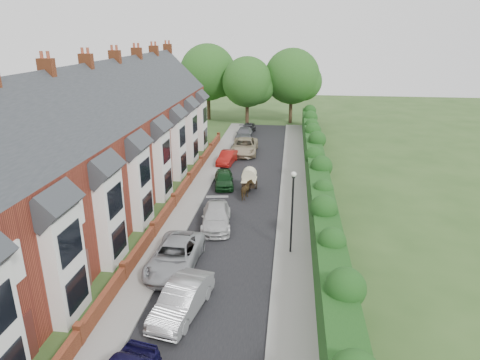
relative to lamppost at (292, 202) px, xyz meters
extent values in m
plane|color=#2D4C1E|center=(-3.40, -4.00, -3.30)|extent=(140.00, 140.00, 0.00)
cube|color=black|center=(-3.90, 7.00, -3.29)|extent=(6.00, 58.00, 0.02)
cube|color=gray|center=(0.20, 7.00, -3.24)|extent=(2.20, 58.00, 0.12)
cube|color=gray|center=(-7.75, 7.00, -3.24)|extent=(1.70, 58.00, 0.12)
cube|color=gray|center=(-0.85, 7.00, -3.23)|extent=(0.18, 58.00, 0.13)
cube|color=gray|center=(-6.95, 7.00, -3.23)|extent=(0.18, 58.00, 0.13)
cube|color=#163E13|center=(2.00, 7.00, -2.05)|extent=(1.50, 58.00, 2.50)
cube|color=#973926|center=(-14.40, 6.00, -0.05)|extent=(8.00, 40.00, 6.50)
cube|color=#2A2D32|center=(-14.40, 6.00, 3.20)|extent=(8.00, 40.20, 8.00)
cube|color=#3F2D2D|center=(-10.36, -10.00, -2.25)|extent=(0.08, 0.90, 2.10)
cube|color=white|center=(-10.35, -10.10, 1.10)|extent=(0.12, 1.20, 1.60)
cube|color=white|center=(-10.05, -7.10, -0.70)|extent=(0.70, 2.40, 5.20)
cube|color=black|center=(-9.68, -7.10, -1.90)|extent=(0.06, 1.80, 1.60)
cube|color=black|center=(-9.68, -7.10, 0.50)|extent=(0.06, 1.80, 1.60)
cube|color=#2A2D32|center=(-10.20, -7.10, 2.30)|extent=(1.70, 2.60, 1.70)
cube|color=#3F2D2D|center=(-10.36, -5.00, -2.25)|extent=(0.08, 0.90, 2.10)
cube|color=white|center=(-10.35, -5.10, 1.10)|extent=(0.12, 1.20, 1.60)
cube|color=white|center=(-10.05, -2.10, -0.70)|extent=(0.70, 2.40, 5.20)
cube|color=black|center=(-9.68, -2.10, -1.90)|extent=(0.06, 1.80, 1.60)
cube|color=black|center=(-9.68, -2.10, 0.50)|extent=(0.06, 1.80, 1.60)
cube|color=#2A2D32|center=(-10.20, -2.10, 2.30)|extent=(1.70, 2.60, 1.70)
cube|color=#3F2D2D|center=(-10.36, 0.00, -2.25)|extent=(0.08, 0.90, 2.10)
cube|color=white|center=(-10.35, -0.10, 1.10)|extent=(0.12, 1.20, 1.60)
cube|color=white|center=(-10.05, 2.90, -0.70)|extent=(0.70, 2.40, 5.20)
cube|color=black|center=(-9.68, 2.90, -1.90)|extent=(0.06, 1.80, 1.60)
cube|color=black|center=(-9.68, 2.90, 0.50)|extent=(0.06, 1.80, 1.60)
cube|color=#2A2D32|center=(-10.20, 2.90, 2.30)|extent=(1.70, 2.60, 1.70)
cube|color=#3F2D2D|center=(-10.36, 5.00, -2.25)|extent=(0.08, 0.90, 2.10)
cube|color=white|center=(-10.35, 4.90, 1.10)|extent=(0.12, 1.20, 1.60)
cube|color=white|center=(-10.05, 7.90, -0.70)|extent=(0.70, 2.40, 5.20)
cube|color=black|center=(-9.68, 7.90, -1.90)|extent=(0.06, 1.80, 1.60)
cube|color=black|center=(-9.68, 7.90, 0.50)|extent=(0.06, 1.80, 1.60)
cube|color=#2A2D32|center=(-10.20, 7.90, 2.30)|extent=(1.70, 2.60, 1.70)
cube|color=#3F2D2D|center=(-10.36, 10.00, -2.25)|extent=(0.08, 0.90, 2.10)
cube|color=white|center=(-10.35, 9.90, 1.10)|extent=(0.12, 1.20, 1.60)
cube|color=white|center=(-10.05, 12.90, -0.70)|extent=(0.70, 2.40, 5.20)
cube|color=black|center=(-9.68, 12.90, -1.90)|extent=(0.06, 1.80, 1.60)
cube|color=black|center=(-9.68, 12.90, 0.50)|extent=(0.06, 1.80, 1.60)
cube|color=#2A2D32|center=(-10.20, 12.90, 2.30)|extent=(1.70, 2.60, 1.70)
cube|color=#3F2D2D|center=(-10.36, 15.00, -2.25)|extent=(0.08, 0.90, 2.10)
cube|color=white|center=(-10.35, 14.90, 1.10)|extent=(0.12, 1.20, 1.60)
cube|color=white|center=(-10.05, 17.90, -0.70)|extent=(0.70, 2.40, 5.20)
cube|color=black|center=(-9.68, 17.90, -1.90)|extent=(0.06, 1.80, 1.60)
cube|color=black|center=(-9.68, 17.90, 0.50)|extent=(0.06, 1.80, 1.60)
cube|color=#2A2D32|center=(-10.20, 17.90, 2.30)|extent=(1.70, 2.60, 1.70)
cube|color=#3F2D2D|center=(-10.36, 20.00, -2.25)|extent=(0.08, 0.90, 2.10)
cube|color=white|center=(-10.35, 19.90, 1.10)|extent=(0.12, 1.20, 1.60)
cube|color=white|center=(-10.05, 22.90, -0.70)|extent=(0.70, 2.40, 5.20)
cube|color=black|center=(-9.68, 22.90, -1.90)|extent=(0.06, 1.80, 1.60)
cube|color=black|center=(-9.68, 22.90, 0.50)|extent=(0.06, 1.80, 1.60)
cube|color=#2A2D32|center=(-10.20, 22.90, 2.30)|extent=(1.70, 2.60, 1.70)
cube|color=#3F2D2D|center=(-10.36, 25.00, -2.25)|extent=(0.08, 0.90, 2.10)
cube|color=white|center=(-10.35, 24.90, 1.10)|extent=(0.12, 1.20, 1.60)
cube|color=brown|center=(-14.40, 1.00, 7.00)|extent=(0.90, 0.50, 1.60)
cylinder|color=#97442D|center=(-14.60, 1.00, 7.95)|extent=(0.20, 0.20, 0.50)
cylinder|color=#97442D|center=(-14.20, 1.00, 7.95)|extent=(0.20, 0.20, 0.50)
cube|color=brown|center=(-14.40, 6.00, 7.00)|extent=(0.90, 0.50, 1.60)
cylinder|color=#97442D|center=(-14.60, 6.00, 7.95)|extent=(0.20, 0.20, 0.50)
cylinder|color=#97442D|center=(-14.20, 6.00, 7.95)|extent=(0.20, 0.20, 0.50)
cube|color=brown|center=(-14.40, 11.00, 7.00)|extent=(0.90, 0.50, 1.60)
cylinder|color=#97442D|center=(-14.60, 11.00, 7.95)|extent=(0.20, 0.20, 0.50)
cylinder|color=#97442D|center=(-14.20, 11.00, 7.95)|extent=(0.20, 0.20, 0.50)
cube|color=brown|center=(-14.40, 16.00, 7.00)|extent=(0.90, 0.50, 1.60)
cylinder|color=#97442D|center=(-14.60, 16.00, 7.95)|extent=(0.20, 0.20, 0.50)
cylinder|color=#97442D|center=(-14.20, 16.00, 7.95)|extent=(0.20, 0.20, 0.50)
cube|color=brown|center=(-14.40, 21.00, 7.00)|extent=(0.90, 0.50, 1.60)
cylinder|color=#97442D|center=(-14.60, 21.00, 7.95)|extent=(0.20, 0.20, 0.50)
cylinder|color=#97442D|center=(-14.20, 21.00, 7.95)|extent=(0.20, 0.20, 0.50)
cube|color=brown|center=(-14.40, 26.00, 7.00)|extent=(0.90, 0.50, 1.60)
cylinder|color=#97442D|center=(-14.60, 26.00, 7.95)|extent=(0.20, 0.20, 0.50)
cylinder|color=#97442D|center=(-14.20, 26.00, 7.95)|extent=(0.20, 0.20, 0.50)
cube|color=brown|center=(-8.75, -6.50, -2.85)|extent=(0.30, 4.70, 0.90)
cube|color=brown|center=(-8.75, -1.50, -2.85)|extent=(0.30, 4.70, 0.90)
cube|color=brown|center=(-8.75, 3.50, -2.85)|extent=(0.30, 4.70, 0.90)
cube|color=brown|center=(-8.75, 8.50, -2.85)|extent=(0.30, 4.70, 0.90)
cube|color=brown|center=(-8.75, 13.50, -2.85)|extent=(0.30, 4.70, 0.90)
cube|color=brown|center=(-8.75, 18.50, -2.85)|extent=(0.30, 4.70, 0.90)
cube|color=brown|center=(-8.75, 23.50, -2.85)|extent=(0.30, 4.70, 0.90)
cube|color=brown|center=(-8.75, -9.00, -2.75)|extent=(0.35, 0.35, 1.10)
cube|color=brown|center=(-8.75, -4.00, -2.75)|extent=(0.35, 0.35, 1.10)
cube|color=brown|center=(-8.75, 1.00, -2.75)|extent=(0.35, 0.35, 1.10)
cube|color=brown|center=(-8.75, 6.00, -2.75)|extent=(0.35, 0.35, 1.10)
cube|color=brown|center=(-8.75, 11.00, -2.75)|extent=(0.35, 0.35, 1.10)
cube|color=brown|center=(-8.75, 16.00, -2.75)|extent=(0.35, 0.35, 1.10)
cube|color=brown|center=(-8.75, 21.00, -2.75)|extent=(0.35, 0.35, 1.10)
cube|color=brown|center=(-8.75, 26.00, -2.75)|extent=(0.35, 0.35, 1.10)
cylinder|color=black|center=(0.00, 0.00, -0.90)|extent=(0.12, 0.12, 4.80)
cylinder|color=black|center=(0.00, 0.00, 1.55)|extent=(0.20, 0.20, 0.10)
sphere|color=silver|center=(0.00, 0.00, 1.70)|extent=(0.32, 0.32, 0.32)
cylinder|color=#332316|center=(-6.40, 36.00, -0.92)|extent=(0.50, 0.50, 4.75)
sphere|color=#244A18|center=(-6.40, 36.00, 2.59)|extent=(6.80, 6.80, 6.80)
sphere|color=#244A18|center=(-5.04, 36.30, 1.93)|extent=(4.76, 4.76, 4.76)
cylinder|color=#332316|center=(-0.40, 38.00, -0.67)|extent=(0.50, 0.50, 5.25)
sphere|color=#244A18|center=(-0.40, 38.00, 3.21)|extent=(7.60, 7.60, 7.60)
sphere|color=#244A18|center=(1.12, 38.30, 2.48)|extent=(5.32, 5.32, 5.32)
cylinder|color=#332316|center=(-12.40, 39.00, -0.55)|extent=(0.50, 0.50, 5.50)
sphere|color=#244A18|center=(-12.40, 39.00, 3.52)|extent=(8.00, 8.00, 8.00)
sphere|color=#244A18|center=(-10.80, 39.30, 2.75)|extent=(5.60, 5.60, 5.60)
imported|color=#9B9C9F|center=(-5.00, -6.35, -2.55)|extent=(2.40, 4.77, 1.50)
imported|color=#9D9FA4|center=(-6.40, -2.41, -2.55)|extent=(2.55, 5.42, 1.50)
imported|color=#BDBDBD|center=(-5.04, 3.18, -2.61)|extent=(2.56, 4.96, 1.37)
imported|color=black|center=(-5.74, 10.96, -2.63)|extent=(2.23, 4.13, 1.33)
imported|color=maroon|center=(-6.40, 17.46, -2.66)|extent=(1.83, 4.02, 1.28)
imported|color=tan|center=(-5.12, 21.25, -2.50)|extent=(2.80, 5.82, 1.60)
imported|color=#55585D|center=(-5.88, 27.62, -2.62)|extent=(2.01, 4.72, 1.36)
imported|color=black|center=(-5.70, 31.01, -2.66)|extent=(1.83, 3.87, 1.28)
imported|color=#423018|center=(-3.50, 8.41, -2.60)|extent=(1.03, 1.76, 1.40)
cube|color=black|center=(-3.50, 10.18, -2.54)|extent=(1.06, 1.77, 0.44)
cylinder|color=beige|center=(-3.50, 10.18, -1.92)|extent=(1.15, 1.11, 1.15)
cube|color=beige|center=(-3.50, 10.18, -2.32)|extent=(1.17, 1.82, 0.04)
cylinder|color=black|center=(-4.08, 10.71, -2.90)|extent=(0.07, 0.80, 0.80)
cylinder|color=black|center=(-2.93, 10.71, -2.90)|extent=(0.07, 0.80, 0.80)
cylinder|color=black|center=(-3.81, 9.21, -2.50)|extent=(0.06, 1.60, 0.06)
cylinder|color=black|center=(-3.19, 9.21, -2.50)|extent=(0.06, 1.60, 0.06)
camera|label=1|loc=(-0.26, -22.84, 9.39)|focal=32.00mm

